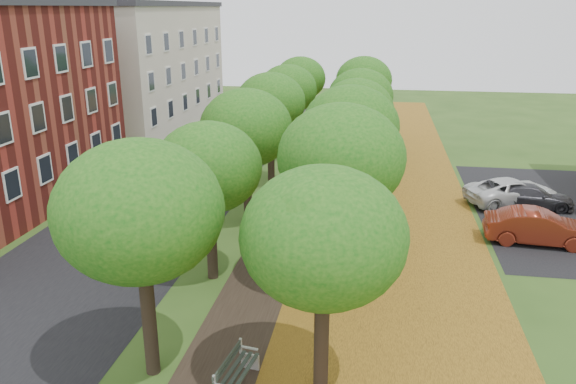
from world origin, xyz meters
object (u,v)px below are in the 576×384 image
at_px(car_red, 539,227).
at_px(car_white, 513,192).
at_px(bench, 236,372).
at_px(car_grey, 531,196).
at_px(car_silver, 535,224).

height_order(car_red, car_white, car_red).
bearing_deg(bench, car_red, -33.49).
bearing_deg(car_red, bench, 142.18).
relative_size(car_red, car_white, 0.91).
bearing_deg(bench, car_grey, -25.92).
bearing_deg(car_white, car_grey, -138.70).
distance_m(car_red, car_white, 5.23).
height_order(car_silver, car_grey, car_silver).
distance_m(bench, car_grey, 20.19).
distance_m(car_silver, car_grey, 4.24).
height_order(bench, car_white, car_white).
distance_m(car_grey, car_white, 0.90).
bearing_deg(car_white, car_silver, 157.85).
xyz_separation_m(car_red, car_grey, (0.80, 4.83, -0.13)).
height_order(car_grey, car_white, car_white).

